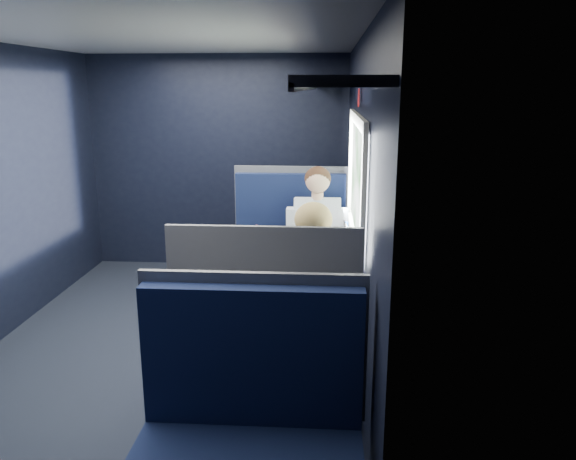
# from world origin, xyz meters

# --- Properties ---
(ground) EXTENTS (2.80, 4.20, 0.01)m
(ground) POSITION_xyz_m (0.00, 0.00, -0.01)
(ground) COLOR black
(room_shell) EXTENTS (3.00, 4.40, 2.40)m
(room_shell) POSITION_xyz_m (0.02, 0.00, 1.48)
(room_shell) COLOR black
(room_shell) RESTS_ON ground
(table) EXTENTS (0.62, 1.00, 0.74)m
(table) POSITION_xyz_m (1.03, 0.00, 0.66)
(table) COLOR #54565E
(table) RESTS_ON ground
(seat_bay_near) EXTENTS (1.04, 0.62, 1.26)m
(seat_bay_near) POSITION_xyz_m (0.83, 0.87, 0.42)
(seat_bay_near) COLOR #0B1333
(seat_bay_near) RESTS_ON ground
(seat_bay_far) EXTENTS (1.04, 0.62, 1.26)m
(seat_bay_far) POSITION_xyz_m (0.85, -0.87, 0.41)
(seat_bay_far) COLOR #0B1333
(seat_bay_far) RESTS_ON ground
(seat_row_front) EXTENTS (1.04, 0.51, 1.16)m
(seat_row_front) POSITION_xyz_m (0.85, 1.80, 0.41)
(seat_row_front) COLOR #0B1333
(seat_row_front) RESTS_ON ground
(seat_row_back) EXTENTS (1.04, 0.51, 1.16)m
(seat_row_back) POSITION_xyz_m (0.85, -1.80, 0.41)
(seat_row_back) COLOR #0B1333
(seat_row_back) RESTS_ON ground
(man) EXTENTS (0.53, 0.56, 1.32)m
(man) POSITION_xyz_m (1.10, 0.70, 0.72)
(man) COLOR black
(man) RESTS_ON ground
(woman) EXTENTS (0.53, 0.56, 1.32)m
(woman) POSITION_xyz_m (1.10, -0.71, 0.73)
(woman) COLOR black
(woman) RESTS_ON ground
(papers) EXTENTS (0.64, 0.80, 0.01)m
(papers) POSITION_xyz_m (0.99, -0.08, 0.74)
(papers) COLOR white
(papers) RESTS_ON table
(laptop) EXTENTS (0.28, 0.36, 0.26)m
(laptop) POSITION_xyz_m (1.28, -0.02, 0.81)
(laptop) COLOR silver
(laptop) RESTS_ON table
(bottle_small) EXTENTS (0.06, 0.06, 0.22)m
(bottle_small) POSITION_xyz_m (1.33, 0.24, 0.84)
(bottle_small) COLOR silver
(bottle_small) RESTS_ON table
(cup) EXTENTS (0.07, 0.07, 0.08)m
(cup) POSITION_xyz_m (1.33, 0.42, 0.78)
(cup) COLOR white
(cup) RESTS_ON table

